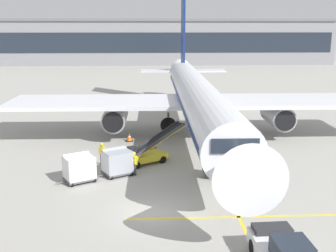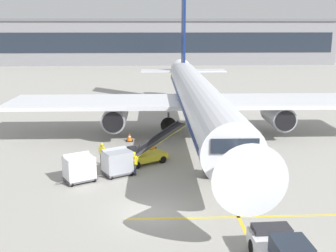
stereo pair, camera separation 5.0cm
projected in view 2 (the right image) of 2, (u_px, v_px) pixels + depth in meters
ground_plane at (149, 213)px, 23.78m from camera, size 600.00×600.00×0.00m
parked_airplane at (197, 97)px, 39.88m from camera, size 35.99×45.64×15.51m
belt_loader at (148, 152)px, 32.36m from camera, size 5.19×3.94×2.89m
baggage_cart_lead at (117, 161)px, 29.68m from camera, size 2.76×2.37×1.91m
baggage_cart_second at (79, 167)px, 28.41m from camera, size 2.76×2.37×1.91m
ground_crew_by_loader at (108, 161)px, 29.74m from camera, size 0.37×0.54×1.74m
ground_crew_by_carts at (134, 162)px, 29.58m from camera, size 0.47×0.42×1.74m
ground_crew_marshaller at (102, 152)px, 31.84m from camera, size 0.53×0.38×1.74m
safety_cone_engine_keepout at (129, 137)px, 38.61m from camera, size 0.66×0.66×0.74m
safety_cone_wingtip at (152, 145)px, 36.10m from camera, size 0.71×0.71×0.79m
apron_guidance_line_lead_in at (201, 137)px, 39.94m from camera, size 0.20×110.00×0.01m
apron_guidance_line_stop_bar at (232, 217)px, 23.21m from camera, size 12.00×0.20×0.01m
terminal_building at (161, 42)px, 118.74m from camera, size 96.70×14.98×12.56m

